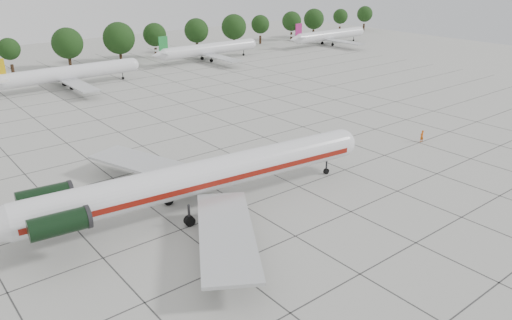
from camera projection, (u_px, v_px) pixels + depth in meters
The scene contains 7 objects.
ground at pixel (245, 206), 53.80m from camera, with size 260.00×260.00×0.00m, color #ACACA5.
apron_joints at pixel (174, 165), 64.64m from camera, with size 170.00×170.00×0.02m, color #383838.
main_airliner at pixel (182, 181), 51.03m from camera, with size 44.58×34.89×10.47m.
ground_crew at pixel (422, 136), 72.48m from camera, with size 0.64×0.42×1.77m, color #C8500B.
bg_airliner_c at pixel (70, 73), 102.76m from camera, with size 28.24×27.20×7.40m.
bg_airliner_d at pixel (209, 49), 130.03m from camera, with size 28.24×27.20×7.40m.
bg_airliner_e at pixel (330, 35), 154.04m from camera, with size 28.24×27.20×7.40m.
Camera 1 is at (-29.15, -38.16, 24.80)m, focal length 35.00 mm.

